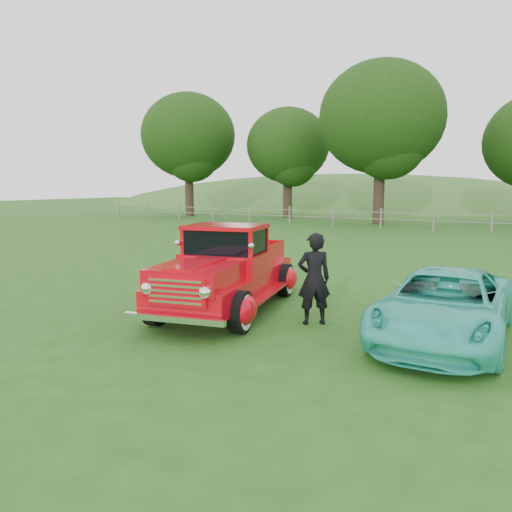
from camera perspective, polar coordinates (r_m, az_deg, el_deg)
The scene contains 9 objects.
ground at distance 9.33m, azimuth -3.65°, elevation -7.95°, with size 140.00×140.00×0.00m, color #215115.
distant_hills at distance 67.98m, azimuth 21.26°, elevation 1.60°, with size 116.00×60.00×18.00m.
fence_line at distance 30.01m, azimuth 19.65°, elevation 3.91°, with size 48.00×0.12×1.20m.
tree_far_west at distance 41.93m, azimuth -7.74°, elevation 13.44°, with size 7.60×7.60×9.93m.
tree_mid_west at distance 39.45m, azimuth 3.68°, elevation 12.47°, with size 6.40×6.40×8.46m.
tree_near_west at distance 33.99m, azimuth 14.14°, elevation 15.05°, with size 8.00×8.00×10.42m.
red_pickup at distance 10.35m, azimuth -3.32°, elevation -1.81°, with size 2.92×5.23×1.78m.
teal_sedan at distance 8.91m, azimuth 20.77°, elevation -5.36°, with size 1.94×4.22×1.17m, color #30C2AA.
man at distance 9.30m, azimuth 6.65°, elevation -2.60°, with size 0.63×0.41×1.72m, color black.
Camera 1 is at (4.85, -7.54, 2.59)m, focal length 35.00 mm.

